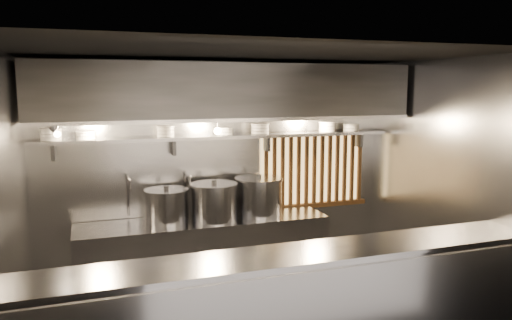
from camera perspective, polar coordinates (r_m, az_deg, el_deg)
ceiling at (r=4.86m, az=0.36°, el=12.10°), size 4.50×4.50×0.00m
wall_back at (r=6.37m, az=-4.18°, el=-1.46°), size 4.50×0.00×4.50m
wall_left at (r=4.74m, az=-26.40°, el=-5.74°), size 0.00×3.00×3.00m
wall_right at (r=6.09m, az=20.75°, el=-2.45°), size 0.00×3.00×3.00m
serving_counter at (r=4.40m, az=4.72°, el=-17.51°), size 4.50×0.56×1.13m
cooking_bench at (r=6.19m, az=-5.90°, el=-10.87°), size 3.00×0.70×0.90m
bowl_shelf at (r=6.14m, az=-3.78°, el=2.69°), size 4.40×0.34×0.04m
exhaust_hood at (r=5.90m, az=-3.26°, el=7.76°), size 4.40×0.81×0.65m
wood_screen at (r=6.78m, az=6.60°, el=-1.08°), size 1.56×0.09×1.04m
faucet_left at (r=6.07m, az=-14.39°, el=-3.10°), size 0.04×0.30×0.50m
faucet_right at (r=6.16m, az=-7.89°, el=-2.74°), size 0.04×0.30×0.50m
heat_lamp at (r=5.44m, az=-22.08°, el=3.36°), size 0.25×0.35×0.20m
pendant_bulb at (r=5.99m, az=-4.41°, el=3.33°), size 0.09×0.09×0.19m
stock_pot_left at (r=6.00m, az=-4.79°, el=-4.77°), size 0.58×0.58×0.49m
stock_pot_mid at (r=6.25m, az=0.31°, el=-4.13°), size 0.69×0.69×0.51m
stock_pot_right at (r=5.97m, az=-10.16°, el=-5.16°), size 0.54×0.54×0.44m
bowl_stack_0 at (r=5.92m, az=-22.39°, el=2.71°), size 0.24×0.24×0.13m
bowl_stack_1 at (r=5.91m, az=-18.86°, el=2.70°), size 0.23×0.23×0.09m
bowl_stack_2 at (r=5.98m, az=-10.30°, el=3.25°), size 0.22×0.22×0.13m
bowl_stack_3 at (r=6.14m, az=-3.54°, el=3.32°), size 0.20×0.20×0.09m
bowl_stack_4 at (r=6.28m, az=0.47°, el=3.61°), size 0.24×0.24×0.13m
bowl_stack_5 at (r=6.65m, az=8.10°, el=3.79°), size 0.23×0.23×0.13m
bowl_stack_6 at (r=6.82m, az=10.80°, el=3.68°), size 0.22×0.22×0.09m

